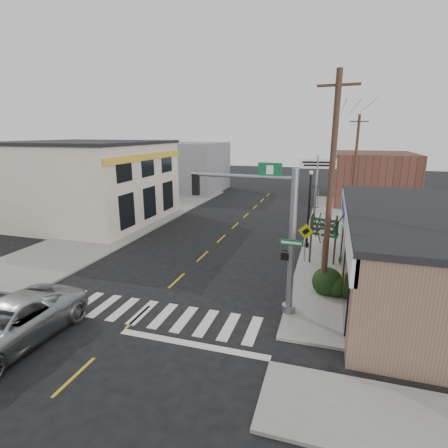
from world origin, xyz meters
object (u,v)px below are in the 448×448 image
(suv, at_px, (8,324))
(lamp_post, at_px, (310,204))
(utility_pole_far, at_px, (355,167))
(fire_hydrant, at_px, (342,275))
(dance_center_sign, at_px, (317,174))
(bare_tree, at_px, (328,220))
(guide_sign, at_px, (323,233))
(utility_pole_near, at_px, (331,187))
(traffic_signal_pole, at_px, (274,226))

(suv, height_order, lamp_post, lamp_post)
(suv, relative_size, utility_pole_far, 0.66)
(fire_hydrant, bearing_deg, utility_pole_far, 86.21)
(dance_center_sign, xyz_separation_m, bare_tree, (1.07, -10.32, -1.10))
(bare_tree, bearing_deg, dance_center_sign, 95.94)
(fire_hydrant, height_order, lamp_post, lamp_post)
(guide_sign, bearing_deg, bare_tree, -66.72)
(suv, height_order, fire_hydrant, suv)
(fire_hydrant, distance_m, utility_pole_near, 5.28)
(utility_pole_far, bearing_deg, bare_tree, -100.85)
(suv, bearing_deg, dance_center_sign, 64.00)
(traffic_signal_pole, bearing_deg, fire_hydrant, 56.55)
(guide_sign, bearing_deg, lamp_post, 128.80)
(traffic_signal_pole, height_order, dance_center_sign, traffic_signal_pole)
(lamp_post, bearing_deg, utility_pole_far, 53.49)
(suv, relative_size, dance_center_sign, 1.02)
(traffic_signal_pole, bearing_deg, dance_center_sign, 89.62)
(traffic_signal_pole, distance_m, guide_sign, 6.98)
(suv, distance_m, bare_tree, 14.40)
(suv, distance_m, utility_pole_near, 14.19)
(traffic_signal_pole, relative_size, fire_hydrant, 10.05)
(traffic_signal_pole, relative_size, utility_pole_near, 0.63)
(fire_hydrant, xyz_separation_m, dance_center_sign, (-2.00, 9.71, 4.19))
(bare_tree, bearing_deg, suv, -141.70)
(utility_pole_far, bearing_deg, traffic_signal_pole, -105.88)
(lamp_post, relative_size, utility_pole_near, 0.51)
(suv, distance_m, dance_center_sign, 21.89)
(lamp_post, xyz_separation_m, utility_pole_near, (1.21, -7.13, 2.20))
(bare_tree, xyz_separation_m, utility_pole_far, (1.93, 15.68, 1.23))
(suv, distance_m, utility_pole_far, 27.98)
(utility_pole_near, distance_m, utility_pole_far, 16.96)
(guide_sign, height_order, fire_hydrant, guide_sign)
(fire_hydrant, bearing_deg, lamp_post, 111.77)
(guide_sign, height_order, utility_pole_near, utility_pole_near)
(lamp_post, bearing_deg, dance_center_sign, 69.56)
(lamp_post, distance_m, utility_pole_near, 7.56)
(fire_hydrant, xyz_separation_m, bare_tree, (-0.93, -0.61, 3.09))
(dance_center_sign, distance_m, utility_pole_near, 11.55)
(suv, bearing_deg, fire_hydrant, 39.64)
(fire_hydrant, relative_size, dance_center_sign, 0.11)
(suv, distance_m, fire_hydrant, 15.24)
(guide_sign, distance_m, dance_center_sign, 7.78)
(guide_sign, xyz_separation_m, lamp_post, (-1.02, 2.92, 1.11))
(suv, height_order, guide_sign, guide_sign)
(lamp_post, xyz_separation_m, bare_tree, (1.21, -5.96, 0.41))
(fire_hydrant, xyz_separation_m, utility_pole_near, (-0.93, -1.77, 4.88))
(utility_pole_far, bearing_deg, suv, -121.89)
(bare_tree, distance_m, utility_pole_far, 15.85)
(dance_center_sign, distance_m, utility_pole_far, 6.15)
(suv, bearing_deg, utility_pole_near, 36.12)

